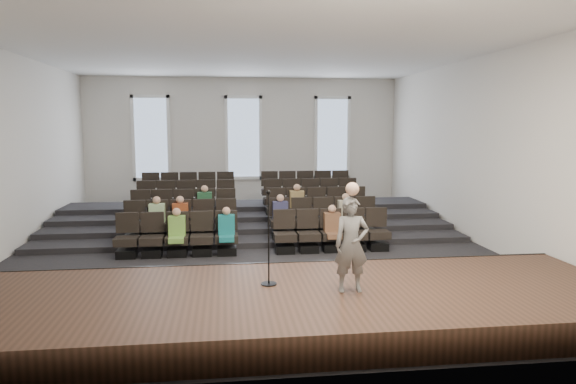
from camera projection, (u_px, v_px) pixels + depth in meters
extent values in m
plane|color=black|center=(255.00, 248.00, 13.37)|extent=(14.00, 14.00, 0.00)
cube|color=white|center=(253.00, 51.00, 12.73)|extent=(12.00, 14.00, 0.02)
cube|color=silver|center=(244.00, 143.00, 19.96)|extent=(12.00, 0.04, 5.00)
cube|color=silver|center=(288.00, 182.00, 6.14)|extent=(12.00, 0.04, 5.00)
cube|color=silver|center=(4.00, 154.00, 12.32)|extent=(0.04, 14.00, 5.00)
cube|color=silver|center=(478.00, 151.00, 13.78)|extent=(0.04, 14.00, 5.00)
cube|color=#3F271B|center=(273.00, 307.00, 8.32)|extent=(11.80, 3.60, 0.50)
cube|color=black|center=(265.00, 275.00, 10.06)|extent=(11.80, 0.06, 0.52)
cube|color=black|center=(250.00, 228.00, 15.65)|extent=(11.80, 4.80, 0.15)
cube|color=black|center=(249.00, 222.00, 16.16)|extent=(11.80, 3.75, 0.30)
cube|color=black|center=(249.00, 217.00, 16.66)|extent=(11.80, 2.70, 0.45)
cube|color=black|center=(248.00, 212.00, 17.17)|extent=(11.80, 1.65, 0.60)
cube|color=black|center=(127.00, 254.00, 12.39)|extent=(0.47, 0.43, 0.20)
cube|color=black|center=(126.00, 241.00, 12.35)|extent=(0.55, 0.50, 0.19)
cube|color=black|center=(127.00, 223.00, 12.50)|extent=(0.55, 0.08, 0.50)
cube|color=black|center=(152.00, 253.00, 12.46)|extent=(0.47, 0.43, 0.20)
cube|color=black|center=(152.00, 240.00, 12.42)|extent=(0.55, 0.50, 0.19)
cube|color=black|center=(153.00, 222.00, 12.57)|extent=(0.55, 0.08, 0.50)
cube|color=black|center=(178.00, 252.00, 12.53)|extent=(0.47, 0.43, 0.20)
cube|color=black|center=(177.00, 240.00, 12.49)|extent=(0.55, 0.50, 0.19)
cube|color=black|center=(177.00, 222.00, 12.65)|extent=(0.55, 0.08, 0.50)
cube|color=black|center=(202.00, 251.00, 12.61)|extent=(0.47, 0.43, 0.20)
cube|color=black|center=(202.00, 239.00, 12.57)|extent=(0.55, 0.50, 0.19)
cube|color=black|center=(202.00, 221.00, 12.72)|extent=(0.55, 0.08, 0.50)
cube|color=black|center=(227.00, 251.00, 12.68)|extent=(0.47, 0.43, 0.20)
cube|color=black|center=(227.00, 238.00, 12.64)|extent=(0.55, 0.50, 0.19)
cube|color=black|center=(226.00, 220.00, 12.79)|extent=(0.55, 0.08, 0.50)
cube|color=black|center=(285.00, 249.00, 12.86)|extent=(0.47, 0.43, 0.20)
cube|color=black|center=(285.00, 237.00, 12.82)|extent=(0.55, 0.50, 0.19)
cube|color=black|center=(284.00, 219.00, 12.97)|extent=(0.55, 0.08, 0.50)
cube|color=black|center=(309.00, 248.00, 12.93)|extent=(0.47, 0.43, 0.20)
cube|color=black|center=(309.00, 236.00, 12.89)|extent=(0.55, 0.50, 0.19)
cube|color=black|center=(307.00, 219.00, 13.04)|extent=(0.55, 0.08, 0.50)
cube|color=black|center=(332.00, 247.00, 13.00)|extent=(0.47, 0.43, 0.20)
cube|color=black|center=(332.00, 236.00, 12.96)|extent=(0.55, 0.50, 0.19)
cube|color=black|center=(331.00, 218.00, 13.12)|extent=(0.55, 0.08, 0.50)
cube|color=black|center=(355.00, 247.00, 13.08)|extent=(0.47, 0.43, 0.20)
cube|color=black|center=(355.00, 235.00, 13.04)|extent=(0.55, 0.50, 0.19)
cube|color=black|center=(353.00, 218.00, 13.19)|extent=(0.55, 0.08, 0.50)
cube|color=black|center=(378.00, 246.00, 13.15)|extent=(0.47, 0.43, 0.20)
cube|color=black|center=(378.00, 234.00, 13.11)|extent=(0.55, 0.50, 0.19)
cube|color=black|center=(376.00, 217.00, 13.26)|extent=(0.55, 0.08, 0.50)
cube|color=black|center=(134.00, 238.00, 13.40)|extent=(0.47, 0.43, 0.20)
cube|color=black|center=(134.00, 226.00, 13.36)|extent=(0.55, 0.50, 0.19)
cube|color=black|center=(135.00, 210.00, 13.51)|extent=(0.55, 0.08, 0.50)
cube|color=black|center=(158.00, 237.00, 13.47)|extent=(0.47, 0.43, 0.20)
cube|color=black|center=(157.00, 226.00, 13.43)|extent=(0.55, 0.50, 0.19)
cube|color=black|center=(158.00, 209.00, 13.59)|extent=(0.55, 0.08, 0.50)
cube|color=black|center=(181.00, 237.00, 13.55)|extent=(0.47, 0.43, 0.20)
cube|color=black|center=(181.00, 225.00, 13.51)|extent=(0.55, 0.50, 0.19)
cube|color=black|center=(181.00, 209.00, 13.66)|extent=(0.55, 0.08, 0.50)
cube|color=black|center=(204.00, 236.00, 13.62)|extent=(0.47, 0.43, 0.20)
cube|color=black|center=(204.00, 225.00, 13.58)|extent=(0.55, 0.50, 0.19)
cube|color=black|center=(204.00, 208.00, 13.73)|extent=(0.55, 0.08, 0.50)
cube|color=black|center=(227.00, 236.00, 13.69)|extent=(0.47, 0.43, 0.20)
cube|color=black|center=(226.00, 224.00, 13.65)|extent=(0.55, 0.50, 0.19)
cube|color=black|center=(226.00, 208.00, 13.81)|extent=(0.55, 0.08, 0.50)
cube|color=black|center=(280.00, 234.00, 13.87)|extent=(0.47, 0.43, 0.20)
cube|color=black|center=(280.00, 223.00, 13.83)|extent=(0.55, 0.50, 0.19)
cube|color=black|center=(280.00, 207.00, 13.98)|extent=(0.55, 0.08, 0.50)
cube|color=black|center=(302.00, 234.00, 13.94)|extent=(0.47, 0.43, 0.20)
cube|color=black|center=(302.00, 223.00, 13.90)|extent=(0.55, 0.50, 0.19)
cube|color=black|center=(301.00, 206.00, 14.06)|extent=(0.55, 0.08, 0.50)
cube|color=black|center=(324.00, 233.00, 14.02)|extent=(0.47, 0.43, 0.20)
cube|color=black|center=(324.00, 222.00, 13.98)|extent=(0.55, 0.50, 0.19)
cube|color=black|center=(323.00, 206.00, 14.13)|extent=(0.55, 0.08, 0.50)
cube|color=black|center=(346.00, 233.00, 14.09)|extent=(0.47, 0.43, 0.20)
cube|color=black|center=(346.00, 222.00, 14.05)|extent=(0.55, 0.50, 0.19)
cube|color=black|center=(344.00, 206.00, 14.20)|extent=(0.55, 0.08, 0.50)
cube|color=black|center=(367.00, 232.00, 14.16)|extent=(0.47, 0.43, 0.20)
cube|color=black|center=(367.00, 221.00, 14.12)|extent=(0.55, 0.50, 0.19)
cube|color=black|center=(365.00, 205.00, 14.28)|extent=(0.55, 0.08, 0.50)
cube|color=black|center=(140.00, 225.00, 14.41)|extent=(0.47, 0.42, 0.20)
cube|color=black|center=(140.00, 214.00, 14.37)|extent=(0.55, 0.50, 0.19)
cube|color=black|center=(141.00, 198.00, 14.53)|extent=(0.55, 0.08, 0.50)
cube|color=black|center=(162.00, 224.00, 14.49)|extent=(0.47, 0.42, 0.20)
cube|color=black|center=(162.00, 214.00, 14.45)|extent=(0.55, 0.50, 0.19)
cube|color=black|center=(162.00, 198.00, 14.60)|extent=(0.55, 0.08, 0.50)
cube|color=black|center=(184.00, 224.00, 14.56)|extent=(0.47, 0.42, 0.20)
cube|color=black|center=(184.00, 213.00, 14.52)|extent=(0.55, 0.50, 0.19)
cube|color=black|center=(184.00, 198.00, 14.67)|extent=(0.55, 0.08, 0.50)
cube|color=black|center=(205.00, 223.00, 14.63)|extent=(0.47, 0.42, 0.20)
cube|color=black|center=(205.00, 213.00, 14.59)|extent=(0.55, 0.50, 0.19)
cube|color=black|center=(205.00, 197.00, 14.75)|extent=(0.55, 0.08, 0.50)
cube|color=black|center=(226.00, 223.00, 14.71)|extent=(0.47, 0.42, 0.20)
cube|color=black|center=(226.00, 212.00, 14.67)|extent=(0.55, 0.50, 0.19)
cube|color=black|center=(226.00, 197.00, 14.82)|extent=(0.55, 0.08, 0.50)
cube|color=black|center=(277.00, 222.00, 14.88)|extent=(0.47, 0.42, 0.20)
cube|color=black|center=(277.00, 211.00, 14.84)|extent=(0.55, 0.50, 0.19)
cube|color=black|center=(276.00, 196.00, 15.00)|extent=(0.55, 0.08, 0.50)
cube|color=black|center=(297.00, 221.00, 14.96)|extent=(0.47, 0.42, 0.20)
cube|color=black|center=(297.00, 211.00, 14.92)|extent=(0.55, 0.50, 0.19)
cube|color=black|center=(296.00, 196.00, 15.07)|extent=(0.55, 0.08, 0.50)
cube|color=black|center=(317.00, 221.00, 15.03)|extent=(0.47, 0.42, 0.20)
cube|color=black|center=(317.00, 210.00, 14.99)|extent=(0.55, 0.50, 0.19)
cube|color=black|center=(316.00, 195.00, 15.14)|extent=(0.55, 0.08, 0.50)
cube|color=black|center=(337.00, 220.00, 15.10)|extent=(0.47, 0.42, 0.20)
cube|color=black|center=(337.00, 210.00, 15.06)|extent=(0.55, 0.50, 0.19)
cube|color=black|center=(336.00, 195.00, 15.22)|extent=(0.55, 0.08, 0.50)
cube|color=black|center=(357.00, 220.00, 15.18)|extent=(0.47, 0.42, 0.20)
cube|color=black|center=(357.00, 210.00, 15.14)|extent=(0.55, 0.50, 0.19)
cube|color=black|center=(356.00, 195.00, 15.29)|extent=(0.55, 0.08, 0.50)
cube|color=black|center=(146.00, 213.00, 15.43)|extent=(0.47, 0.42, 0.20)
cube|color=black|center=(146.00, 203.00, 15.39)|extent=(0.55, 0.50, 0.19)
cube|color=black|center=(146.00, 189.00, 15.54)|extent=(0.55, 0.08, 0.50)
cube|color=black|center=(166.00, 213.00, 15.50)|extent=(0.47, 0.42, 0.20)
cube|color=black|center=(166.00, 203.00, 15.46)|extent=(0.55, 0.50, 0.19)
cube|color=black|center=(166.00, 188.00, 15.62)|extent=(0.55, 0.08, 0.50)
cube|color=black|center=(186.00, 212.00, 15.57)|extent=(0.47, 0.42, 0.20)
cube|color=black|center=(186.00, 202.00, 15.53)|extent=(0.55, 0.50, 0.19)
cube|color=black|center=(186.00, 188.00, 15.69)|extent=(0.55, 0.08, 0.50)
cube|color=black|center=(206.00, 212.00, 15.65)|extent=(0.47, 0.42, 0.20)
cube|color=black|center=(206.00, 202.00, 15.61)|extent=(0.55, 0.50, 0.19)
cube|color=black|center=(206.00, 188.00, 15.76)|extent=(0.55, 0.08, 0.50)
cube|color=black|center=(226.00, 212.00, 15.72)|extent=(0.47, 0.42, 0.20)
cube|color=black|center=(226.00, 202.00, 15.68)|extent=(0.55, 0.50, 0.19)
cube|color=black|center=(226.00, 188.00, 15.84)|extent=(0.55, 0.08, 0.50)
cube|color=black|center=(273.00, 211.00, 15.90)|extent=(0.47, 0.42, 0.20)
cube|color=black|center=(273.00, 201.00, 15.86)|extent=(0.55, 0.50, 0.19)
cube|color=black|center=(272.00, 187.00, 16.01)|extent=(0.55, 0.08, 0.50)
cube|color=black|center=(292.00, 210.00, 15.97)|extent=(0.47, 0.42, 0.20)
cube|color=black|center=(292.00, 200.00, 15.93)|extent=(0.55, 0.50, 0.19)
cube|color=black|center=(291.00, 187.00, 16.09)|extent=(0.55, 0.08, 0.50)
cube|color=black|center=(311.00, 210.00, 16.04)|extent=(0.47, 0.42, 0.20)
cube|color=black|center=(311.00, 200.00, 16.00)|extent=(0.55, 0.50, 0.19)
cube|color=black|center=(310.00, 186.00, 16.16)|extent=(0.55, 0.08, 0.50)
cube|color=black|center=(330.00, 210.00, 16.12)|extent=(0.47, 0.42, 0.20)
cube|color=black|center=(330.00, 200.00, 16.08)|extent=(0.55, 0.50, 0.19)
cube|color=black|center=(329.00, 186.00, 16.23)|extent=(0.55, 0.08, 0.50)
cube|color=black|center=(349.00, 209.00, 16.19)|extent=(0.47, 0.42, 0.20)
cube|color=black|center=(349.00, 199.00, 16.15)|extent=(0.55, 0.50, 0.19)
cube|color=black|center=(347.00, 186.00, 16.30)|extent=(0.55, 0.08, 0.50)
cube|color=black|center=(151.00, 203.00, 16.44)|extent=(0.47, 0.42, 0.20)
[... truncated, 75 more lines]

